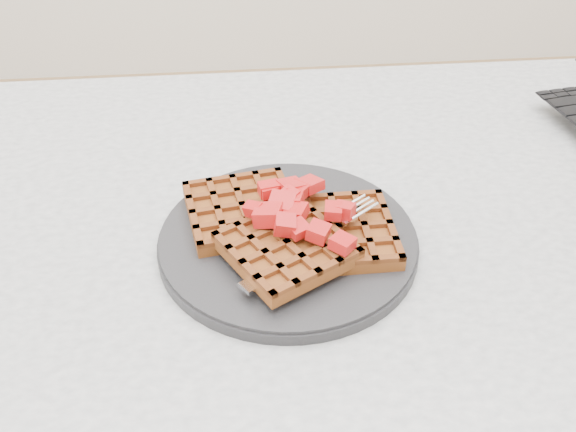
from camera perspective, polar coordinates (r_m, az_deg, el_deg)
The scene contains 5 objects.
table at distance 0.77m, azimuth 9.97°, elevation -7.83°, with size 1.20×0.80×0.75m.
plate at distance 0.66m, azimuth 0.00°, elevation -2.19°, with size 0.27×0.27×0.02m, color black.
waffles at distance 0.64m, azimuth 0.05°, elevation -1.10°, with size 0.21×0.21×0.03m.
strawberry_pile at distance 0.63m, azimuth 0.00°, elevation 1.00°, with size 0.15×0.15×0.02m, color #A60407, non-canonical shape.
fork at distance 0.63m, azimuth 2.89°, elevation -2.65°, with size 0.02×0.18×0.02m, color silver, non-canonical shape.
Camera 1 is at (-0.18, -0.51, 1.18)m, focal length 40.00 mm.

